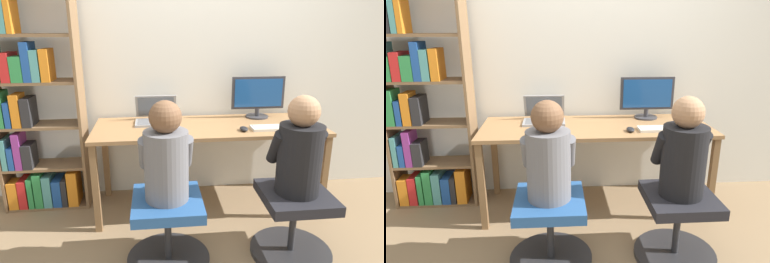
# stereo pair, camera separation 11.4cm
# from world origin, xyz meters

# --- Properties ---
(ground_plane) EXTENTS (14.00, 14.00, 0.00)m
(ground_plane) POSITION_xyz_m (0.00, 0.00, 0.00)
(ground_plane) COLOR #846B4C
(wall_back) EXTENTS (10.00, 0.05, 2.60)m
(wall_back) POSITION_xyz_m (0.00, 0.75, 1.30)
(wall_back) COLOR silver
(wall_back) RESTS_ON ground_plane
(desk) EXTENTS (1.91, 0.68, 0.75)m
(desk) POSITION_xyz_m (0.00, 0.34, 0.68)
(desk) COLOR olive
(desk) RESTS_ON ground_plane
(desktop_monitor) EXTENTS (0.48, 0.21, 0.37)m
(desktop_monitor) POSITION_xyz_m (0.48, 0.56, 0.94)
(desktop_monitor) COLOR #333338
(desktop_monitor) RESTS_ON desk
(laptop) EXTENTS (0.36, 0.30, 0.22)m
(laptop) POSITION_xyz_m (-0.44, 0.49, 0.80)
(laptop) COLOR gray
(laptop) RESTS_ON desk
(keyboard) EXTENTS (0.39, 0.14, 0.03)m
(keyboard) POSITION_xyz_m (0.52, 0.18, 0.77)
(keyboard) COLOR silver
(keyboard) RESTS_ON desk
(computer_mouse_by_keyboard) EXTENTS (0.06, 0.10, 0.03)m
(computer_mouse_by_keyboard) POSITION_xyz_m (0.26, 0.16, 0.77)
(computer_mouse_by_keyboard) COLOR black
(computer_mouse_by_keyboard) RESTS_ON desk
(office_chair_left) EXTENTS (0.57, 0.57, 0.49)m
(office_chair_left) POSITION_xyz_m (0.48, -0.40, 0.26)
(office_chair_left) COLOR #262628
(office_chair_left) RESTS_ON ground_plane
(office_chair_right) EXTENTS (0.57, 0.57, 0.49)m
(office_chair_right) POSITION_xyz_m (-0.39, -0.39, 0.26)
(office_chair_right) COLOR #262628
(office_chair_right) RESTS_ON ground_plane
(person_at_monitor) EXTENTS (0.35, 0.31, 0.66)m
(person_at_monitor) POSITION_xyz_m (0.48, -0.40, 0.78)
(person_at_monitor) COLOR black
(person_at_monitor) RESTS_ON office_chair_left
(person_at_laptop) EXTENTS (0.35, 0.31, 0.65)m
(person_at_laptop) POSITION_xyz_m (-0.39, -0.39, 0.77)
(person_at_laptop) COLOR slate
(person_at_laptop) RESTS_ON office_chair_right
(bookshelf) EXTENTS (0.71, 0.28, 1.87)m
(bookshelf) POSITION_xyz_m (-1.47, 0.51, 0.85)
(bookshelf) COLOR brown
(bookshelf) RESTS_ON ground_plane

